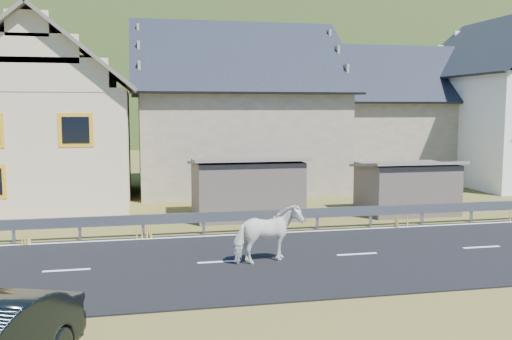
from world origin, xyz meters
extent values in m
plane|color=#474D20|center=(0.00, 0.00, 0.00)|extent=(160.00, 160.00, 0.00)
cube|color=black|center=(0.00, 0.00, 0.02)|extent=(60.00, 7.00, 0.04)
cube|color=silver|center=(0.00, 0.00, 0.04)|extent=(60.00, 6.60, 0.01)
cube|color=#93969B|center=(0.00, 3.68, 0.58)|extent=(28.00, 0.08, 0.34)
cube|color=#93969B|center=(-10.00, 3.70, 0.35)|extent=(0.10, 0.06, 0.70)
cube|color=#93969B|center=(-8.00, 3.70, 0.35)|extent=(0.10, 0.06, 0.70)
cube|color=#93969B|center=(-6.00, 3.70, 0.35)|extent=(0.10, 0.06, 0.70)
cube|color=#93969B|center=(-4.00, 3.70, 0.35)|extent=(0.10, 0.06, 0.70)
cube|color=#93969B|center=(-2.00, 3.70, 0.35)|extent=(0.10, 0.06, 0.70)
cube|color=#93969B|center=(0.00, 3.70, 0.35)|extent=(0.10, 0.06, 0.70)
cube|color=#93969B|center=(2.00, 3.70, 0.35)|extent=(0.10, 0.06, 0.70)
cube|color=#93969B|center=(4.00, 3.70, 0.35)|extent=(0.10, 0.06, 0.70)
cube|color=#93969B|center=(6.00, 3.70, 0.35)|extent=(0.10, 0.06, 0.70)
cube|color=#6C5E53|center=(-2.00, 6.50, 1.10)|extent=(4.30, 3.30, 2.40)
cube|color=#6C5E53|center=(4.50, 6.00, 1.00)|extent=(3.80, 2.90, 2.20)
cube|color=beige|center=(-10.00, 12.00, 2.50)|extent=(7.00, 9.00, 5.00)
cube|color=orange|center=(-8.40, 7.50, 3.40)|extent=(1.30, 0.12, 1.30)
cube|color=tan|center=(-12.00, 13.50, 6.56)|extent=(0.70, 0.70, 2.40)
cube|color=tan|center=(-1.00, 15.00, 2.50)|extent=(10.00, 9.00, 5.00)
cube|color=tan|center=(9.00, 17.00, 2.30)|extent=(9.00, 8.00, 4.60)
cube|color=white|center=(15.00, 14.00, 3.00)|extent=(8.00, 10.00, 6.00)
ellipsoid|color=#2A3E18|center=(5.00, 180.00, -20.00)|extent=(440.00, 280.00, 260.00)
imported|color=white|center=(-2.71, -0.31, 0.82)|extent=(1.31, 2.01, 1.57)
camera|label=1|loc=(-6.14, -15.10, 4.24)|focal=40.00mm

